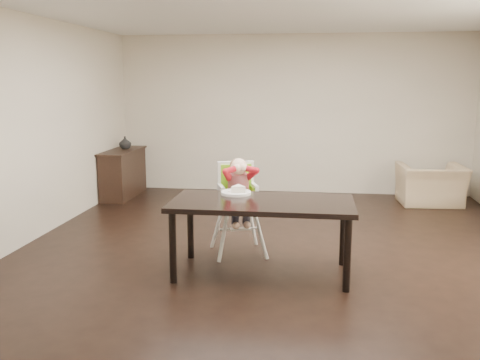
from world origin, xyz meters
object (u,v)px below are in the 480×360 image
object	(u,v)px
dining_table	(262,209)
sideboard	(123,173)
high_chair	(238,186)
armchair	(431,178)

from	to	relation	value
dining_table	sideboard	xyz separation A→B (m)	(-2.65, 3.31, -0.27)
dining_table	high_chair	bearing A→B (deg)	117.76
sideboard	armchair	bearing A→B (deg)	1.15
dining_table	high_chair	xyz separation A→B (m)	(-0.33, 0.63, 0.09)
armchair	sideboard	world-z (taller)	armchair
armchair	sideboard	xyz separation A→B (m)	(-4.98, -0.10, -0.02)
sideboard	dining_table	bearing A→B (deg)	-51.31
armchair	high_chair	bearing A→B (deg)	42.76
high_chair	armchair	distance (m)	3.86
armchair	sideboard	size ratio (longest dim) A/B	0.76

